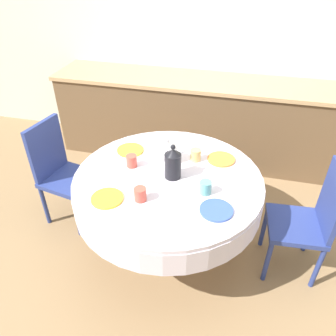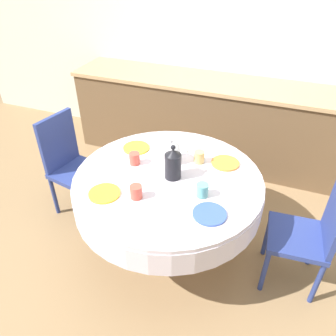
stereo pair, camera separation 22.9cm
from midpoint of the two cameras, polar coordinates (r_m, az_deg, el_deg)
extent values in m
plane|color=#8E704C|center=(2.85, -2.36, -13.85)|extent=(12.00, 12.00, 0.00)
cube|color=beige|center=(3.78, 5.40, 22.07)|extent=(7.00, 0.05, 2.60)
cube|color=brown|center=(3.77, 3.84, 8.16)|extent=(3.20, 0.60, 0.89)
cube|color=tan|center=(3.58, 4.14, 14.76)|extent=(3.24, 0.64, 0.04)
cylinder|color=brown|center=(2.84, -2.37, -13.59)|extent=(0.44, 0.44, 0.04)
cylinder|color=brown|center=(2.64, -2.52, -9.72)|extent=(0.11, 0.11, 0.50)
cylinder|color=silver|center=(2.41, -2.72, -3.98)|extent=(1.37, 1.37, 0.18)
cylinder|color=silver|center=(2.35, -2.79, -1.99)|extent=(1.36, 1.36, 0.03)
cube|color=navy|center=(2.56, 18.95, -9.55)|extent=(0.43, 0.43, 0.04)
cube|color=navy|center=(2.44, 24.34, -5.32)|extent=(0.06, 0.38, 0.49)
cylinder|color=navy|center=(2.58, 14.41, -15.59)|extent=(0.04, 0.04, 0.41)
cylinder|color=navy|center=(2.81, 14.13, -10.05)|extent=(0.04, 0.04, 0.41)
cylinder|color=navy|center=(2.65, 22.29, -15.94)|extent=(0.04, 0.04, 0.41)
cylinder|color=navy|center=(2.88, 21.23, -10.51)|extent=(0.04, 0.04, 0.41)
cube|color=navy|center=(3.01, -18.94, -1.97)|extent=(0.47, 0.47, 0.04)
cube|color=navy|center=(2.98, -22.53, 3.03)|extent=(0.11, 0.38, 0.49)
cylinder|color=navy|center=(3.14, -13.69, -4.32)|extent=(0.04, 0.04, 0.41)
cylinder|color=navy|center=(2.95, -17.72, -8.23)|extent=(0.04, 0.04, 0.41)
cylinder|color=navy|center=(3.34, -18.56, -2.60)|extent=(0.04, 0.04, 0.41)
cylinder|color=navy|center=(3.16, -22.63, -6.11)|extent=(0.04, 0.04, 0.41)
cylinder|color=yellow|center=(2.20, -13.52, -5.27)|extent=(0.21, 0.21, 0.01)
cylinder|color=#CC4C3D|center=(2.13, -7.94, -4.66)|extent=(0.08, 0.08, 0.09)
cylinder|color=#3856AD|center=(2.07, 5.27, -7.45)|extent=(0.21, 0.21, 0.01)
cylinder|color=#5BA39E|center=(2.17, 3.56, -3.50)|extent=(0.08, 0.08, 0.09)
cylinder|color=yellow|center=(2.65, -9.06, 3.04)|extent=(0.21, 0.21, 0.01)
cylinder|color=#CC4C3D|center=(2.45, -9.03, 1.15)|extent=(0.08, 0.08, 0.09)
cylinder|color=orange|center=(2.53, 6.71, 1.45)|extent=(0.21, 0.21, 0.01)
cylinder|color=#DBB766|center=(2.49, 2.22, 2.20)|extent=(0.08, 0.08, 0.09)
cylinder|color=black|center=(2.29, -2.03, 0.29)|extent=(0.12, 0.12, 0.19)
cone|color=black|center=(2.22, -2.09, 2.71)|extent=(0.11, 0.11, 0.04)
sphere|color=black|center=(2.20, -2.11, 3.57)|extent=(0.04, 0.04, 0.04)
cylinder|color=white|center=(2.50, -2.77, 1.28)|extent=(0.09, 0.09, 0.01)
sphere|color=white|center=(2.46, -2.83, 2.90)|extent=(0.16, 0.16, 0.16)
cylinder|color=white|center=(2.43, -0.76, 2.78)|extent=(0.09, 0.03, 0.06)
sphere|color=white|center=(2.41, -2.89, 4.81)|extent=(0.03, 0.03, 0.03)
camera|label=1|loc=(0.11, -92.86, -2.03)|focal=35.00mm
camera|label=2|loc=(0.11, 87.14, 2.03)|focal=35.00mm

